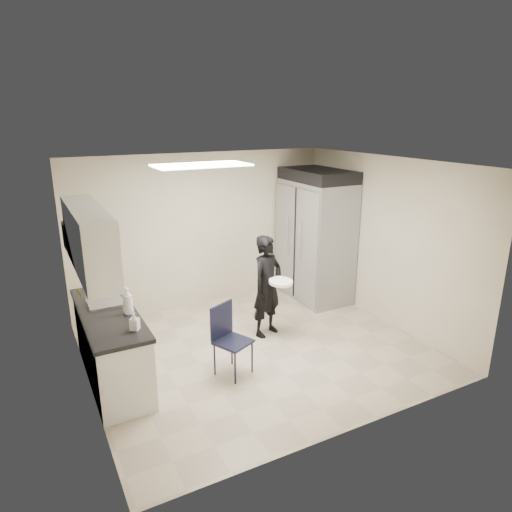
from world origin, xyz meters
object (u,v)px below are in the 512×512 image
lower_counter (111,347)px  folding_chair (233,342)px  commercial_fridge (315,241)px  man_tuxedo (267,286)px

lower_counter → folding_chair: (1.38, -0.62, 0.02)m
commercial_fridge → man_tuxedo: 1.76m
lower_counter → folding_chair: folding_chair is taller
commercial_fridge → man_tuxedo: size_ratio=1.37×
folding_chair → man_tuxedo: man_tuxedo is taller
lower_counter → man_tuxedo: bearing=4.1°
commercial_fridge → folding_chair: size_ratio=2.34×
folding_chair → man_tuxedo: (0.93, 0.79, 0.32)m
folding_chair → man_tuxedo: 1.26m
lower_counter → commercial_fridge: 3.98m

